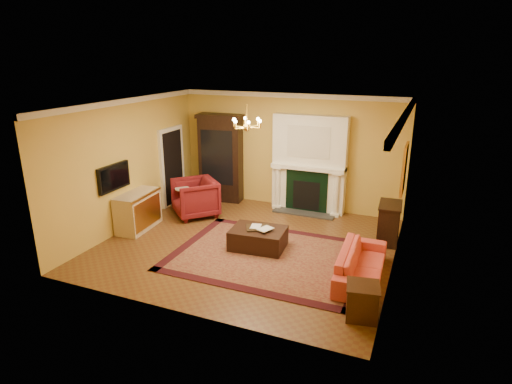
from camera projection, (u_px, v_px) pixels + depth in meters
The scene contains 26 objects.
floor at pixel (248, 245), 9.28m from camera, with size 6.00×5.50×0.02m, color brown.
ceiling at pixel (247, 104), 8.35m from camera, with size 6.00×5.50×0.02m, color white.
wall_back at pixel (289, 151), 11.24m from camera, with size 6.00×0.02×3.00m, color gold.
wall_front at pixel (173, 225), 6.39m from camera, with size 6.00×0.02×3.00m, color gold.
wall_left at pixel (129, 164), 9.91m from camera, with size 0.02×5.50×3.00m, color gold.
wall_right at pixel (400, 196), 7.72m from camera, with size 0.02×5.50×3.00m, color gold.
fireplace at pixel (309, 166), 10.95m from camera, with size 1.90×0.70×2.50m.
crown_molding at pixel (265, 102), 9.21m from camera, with size 6.00×5.50×0.12m.
doorway at pixel (172, 166), 11.52m from camera, with size 0.08×1.05×2.10m.
tv_panel at pixel (114, 177), 9.41m from camera, with size 0.09×0.95×0.58m.
gilt_mirror at pixel (404, 169), 8.92m from camera, with size 0.06×0.76×1.05m.
chandelier at pixel (247, 124), 8.47m from camera, with size 0.63×0.55×0.53m.
oriental_rug at pixel (270, 256), 8.72m from camera, with size 3.89×2.92×0.02m, color #4F1013.
china_cabinet at pixel (221, 160), 11.79m from camera, with size 1.15×0.52×2.30m, color black.
wingback_armchair at pixel (195, 196), 10.78m from camera, with size 1.01×0.95×1.04m, color maroon.
pedestal_table at pixel (183, 199), 10.99m from camera, with size 0.38×0.38×0.67m.
commode at pixel (138, 211), 9.99m from camera, with size 0.56×1.18×0.88m, color beige.
coral_sofa at pixel (362, 259), 7.77m from camera, with size 1.94×0.57×0.76m, color #E04F47.
end_table at pixel (362, 302), 6.64m from camera, with size 0.46×0.46×0.54m, color #361A0E.
console_table at pixel (389, 224), 9.28m from camera, with size 0.43×0.76×0.85m, color black.
leather_ottoman at pixel (258, 238), 9.04m from camera, with size 1.12×0.82×0.42m, color black.
ottoman_tray at pixel (258, 228), 9.00m from camera, with size 0.50×0.39×0.03m, color black.
book_a at pixel (251, 221), 8.96m from camera, with size 0.21×0.03×0.29m, color gray.
book_b at pixel (261, 221), 8.89m from camera, with size 0.23×0.02×0.32m, color gray.
topiary_left at pixel (281, 153), 11.10m from camera, with size 0.16×0.16×0.44m.
topiary_right at pixel (330, 158), 10.63m from camera, with size 0.17×0.17×0.44m.
Camera 1 is at (3.41, -7.76, 3.95)m, focal length 30.00 mm.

